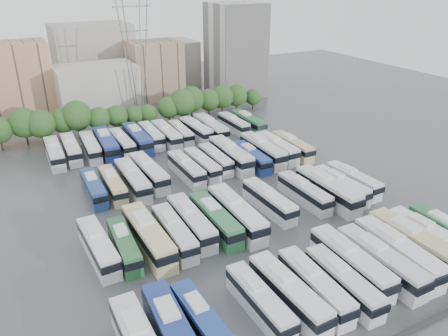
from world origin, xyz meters
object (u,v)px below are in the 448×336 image
bus_r3_s3 (106,144)px  bus_r3_s12 (234,124)px  bus_r2_s6 (186,168)px  bus_r1_s11 (328,190)px  bus_r1_s5 (215,219)px  bus_r3_s0 (55,153)px  apartment_tower (236,50)px  bus_r2_s12 (276,148)px  bus_r2_s7 (202,164)px  bus_r3_s5 (137,139)px  bus_r3_s2 (91,147)px  bus_r3_s4 (122,143)px  bus_r3_s1 (71,149)px  bus_r3_s13 (248,122)px  bus_r2_s3 (133,180)px  bus_r2_s10 (251,157)px  bus_r0_s11 (414,243)px  bus_r1_s4 (191,222)px  bus_r1_s6 (237,213)px  bus_r1_s12 (340,186)px  bus_r3_s9 (196,130)px  bus_r0_s5 (289,293)px  bus_r1_s0 (98,247)px  bus_r2_s1 (94,188)px  bus_r1_s10 (304,192)px  bus_r3_s6 (151,135)px  bus_r3_s8 (181,132)px  bus_r3_s10 (211,128)px  bus_r3_s7 (167,134)px  electricity_pylon (134,42)px  bus_r0_s1 (173,333)px  bus_r0_s8 (351,262)px  bus_r1_s2 (148,236)px  bus_r1_s1 (124,245)px  bus_r2_s13 (292,146)px  bus_r1_s8 (269,201)px  bus_r0_s4 (260,301)px  bus_r0_s9 (380,261)px  bus_r0_s10 (398,252)px  bus_r0_s6 (315,286)px  bus_r0_s13 (448,233)px  bus_r1_s3 (174,232)px  bus_r0_s12 (428,236)px  bus_r2_s9 (231,155)px

bus_r3_s3 → bus_r3_s12: (29.48, 0.00, -0.37)m
bus_r2_s6 → bus_r1_s11: bearing=-49.1°
bus_r1_s5 → bus_r3_s0: (-16.44, 36.68, -0.06)m
apartment_tower → bus_r2_s12: apartment_tower is taller
bus_r2_s7 → bus_r3_s5: bus_r3_s5 is taller
bus_r3_s2 → bus_r3_s4: bearing=-1.3°
bus_r3_s1 → bus_r3_s13: 39.64m
bus_r2_s3 → bus_r3_s12: size_ratio=1.14×
bus_r2_s6 → bus_r2_s10: size_ratio=1.02×
bus_r0_s11 → bus_r3_s2: size_ratio=1.14×
bus_r1_s4 → bus_r3_s5: bearing=85.5°
bus_r1_s6 → bus_r1_s12: (19.81, 0.36, -0.32)m
bus_r3_s9 → bus_r1_s11: bearing=-82.5°
bus_r0_s5 → bus_r1_s12: 28.99m
bus_r1_s0 → bus_r2_s1: (3.23, 17.36, -0.12)m
bus_r1_s10 → bus_r3_s3: (-22.99, 35.20, 0.33)m
bus_r3_s6 → bus_r3_s8: bearing=-7.7°
bus_r0_s5 → bus_r3_s10: bus_r3_s10 is taller
bus_r2_s7 → bus_r3_s10: (10.00, 16.81, 0.28)m
bus_r2_s1 → bus_r3_s5: bearing=54.6°
bus_r2_s1 → bus_r3_s2: (3.43, 18.10, 0.14)m
bus_r1_s0 → bus_r3_s7: size_ratio=0.95×
bus_r1_s0 → bus_r2_s3: 19.37m
bus_r1_s11 → bus_r3_s7: bearing=109.6°
electricity_pylon → bus_r3_s1: 32.39m
bus_r0_s1 → bus_r3_s7: bearing=72.0°
bus_r0_s8 → bus_r1_s2: 25.94m
bus_r0_s5 → bus_r3_s12: bus_r0_s5 is taller
bus_r1_s1 → bus_r2_s13: bearing=27.5°
bus_r1_s10 → bus_r2_s1: size_ratio=1.04×
bus_r1_s8 → bus_r3_s2: size_ratio=0.97×
bus_r0_s4 → bus_r0_s9: bearing=-4.4°
bus_r3_s4 → bus_r0_s10: bearing=-70.7°
bus_r0_s6 → bus_r0_s11: 16.33m
bus_r0_s13 → bus_r3_s12: bus_r0_s13 is taller
bus_r1_s0 → bus_r3_s1: (3.03, 36.40, 0.02)m
bus_r3_s4 → bus_r3_s7: bus_r3_s7 is taller
bus_r3_s13 → bus_r1_s3: bearing=-133.5°
bus_r1_s2 → bus_r3_s10: size_ratio=1.04×
bus_r0_s12 → bus_r3_s8: (-13.28, 53.60, -0.20)m
bus_r2_s3 → bus_r2_s12: 29.72m
bus_r0_s11 → bus_r3_s10: bearing=92.4°
bus_r1_s4 → bus_r3_s10: bearing=60.8°
bus_r1_s12 → bus_r0_s6: bearing=-140.0°
bus_r1_s6 → bus_r3_s0: 41.83m
bus_r1_s0 → bus_r3_s1: 36.53m
bus_r1_s0 → bus_r1_s1: bus_r1_s0 is taller
bus_r2_s9 → bus_r3_s4: size_ratio=1.16×
bus_r0_s11 → bus_r0_s13: size_ratio=1.13×
bus_r1_s5 → bus_r3_s6: bearing=84.9°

